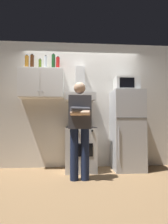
% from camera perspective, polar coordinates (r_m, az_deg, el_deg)
% --- Properties ---
extents(ground_plane, '(7.00, 7.00, 0.00)m').
position_cam_1_polar(ground_plane, '(3.65, 0.00, -18.33)').
color(ground_plane, olive).
extents(back_wall_tiled, '(4.80, 0.10, 2.70)m').
position_cam_1_polar(back_wall_tiled, '(4.13, -0.63, 2.37)').
color(back_wall_tiled, silver).
rests_on(back_wall_tiled, ground_plane).
extents(upper_cabinet, '(0.90, 0.37, 0.60)m').
position_cam_1_polar(upper_cabinet, '(4.00, -12.79, 8.40)').
color(upper_cabinet, white).
extents(stove_oven, '(0.60, 0.62, 0.87)m').
position_cam_1_polar(stove_oven, '(3.80, -1.06, -11.04)').
color(stove_oven, white).
rests_on(stove_oven, ground_plane).
extents(range_hood, '(0.60, 0.44, 0.75)m').
position_cam_1_polar(range_hood, '(3.94, -1.15, 6.26)').
color(range_hood, white).
extents(refrigerator, '(0.60, 0.62, 1.60)m').
position_cam_1_polar(refrigerator, '(3.94, 12.94, -5.31)').
color(refrigerator, silver).
rests_on(refrigerator, ground_plane).
extents(microwave, '(0.48, 0.37, 0.28)m').
position_cam_1_polar(microwave, '(4.03, 12.71, 8.19)').
color(microwave, silver).
rests_on(microwave, refrigerator).
extents(person_standing, '(0.38, 0.33, 1.64)m').
position_cam_1_polar(person_standing, '(3.16, -1.32, -4.21)').
color(person_standing, '#192342').
rests_on(person_standing, ground_plane).
extents(bottle_rum_dark, '(0.08, 0.08, 0.31)m').
position_cam_1_polar(bottle_rum_dark, '(4.14, -15.49, 14.45)').
color(bottle_rum_dark, '#47230F').
rests_on(bottle_rum_dark, upper_cabinet).
extents(bottle_olive_oil, '(0.06, 0.06, 0.23)m').
position_cam_1_polar(bottle_olive_oil, '(4.13, -13.22, 13.88)').
color(bottle_olive_oil, '#4C6B19').
rests_on(bottle_olive_oil, upper_cabinet).
extents(bottle_wine_green, '(0.07, 0.07, 0.35)m').
position_cam_1_polar(bottle_wine_green, '(4.13, -9.29, 14.69)').
color(bottle_wine_green, '#19471E').
rests_on(bottle_wine_green, upper_cabinet).
extents(bottle_liquor_amber, '(0.08, 0.08, 0.29)m').
position_cam_1_polar(bottle_liquor_amber, '(4.14, -17.00, 14.28)').
color(bottle_liquor_amber, '#B7721E').
rests_on(bottle_liquor_amber, upper_cabinet).
extents(bottle_vodka_clear, '(0.07, 0.07, 0.29)m').
position_cam_1_polar(bottle_vodka_clear, '(4.10, -11.59, 14.45)').
color(bottle_vodka_clear, silver).
rests_on(bottle_vodka_clear, upper_cabinet).
extents(bottle_soda_red, '(0.07, 0.07, 0.29)m').
position_cam_1_polar(bottle_soda_red, '(4.10, -7.94, 14.38)').
color(bottle_soda_red, red).
rests_on(bottle_soda_red, upper_cabinet).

